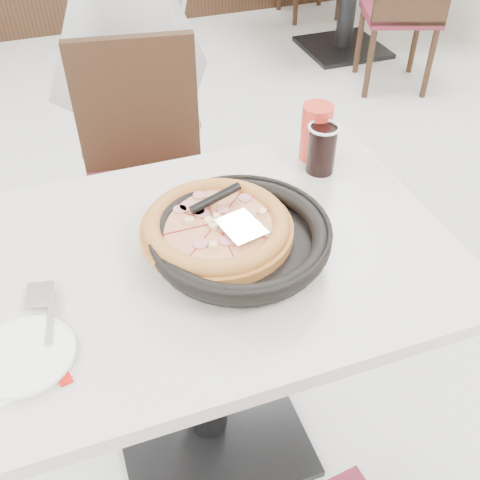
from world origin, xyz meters
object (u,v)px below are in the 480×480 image
object	(u,v)px
main_table	(204,353)
red_cup	(316,132)
chair_far	(148,194)
pizza_pan	(240,243)
cola_glass	(322,150)
bg_chair_right_near	(401,9)
side_plate	(25,356)
pizza	(217,230)

from	to	relation	value
main_table	red_cup	bearing A→B (deg)	33.00
chair_far	pizza_pan	distance (m)	0.76
cola_glass	red_cup	distance (m)	0.07
red_cup	bg_chair_right_near	size ratio (longest dim) A/B	0.17
chair_far	cola_glass	xyz separation A→B (m)	(0.42, -0.43, 0.34)
side_plate	red_cup	world-z (taller)	red_cup
pizza	red_cup	size ratio (longest dim) A/B	2.17
side_plate	pizza_pan	bearing A→B (deg)	15.58
chair_far	side_plate	distance (m)	0.95
chair_far	side_plate	size ratio (longest dim) A/B	5.00
side_plate	bg_chair_right_near	bearing A→B (deg)	43.93
pizza_pan	main_table	bearing A→B (deg)	153.51
pizza	cola_glass	distance (m)	0.43
side_plate	red_cup	distance (m)	0.94
pizza_pan	chair_far	bearing A→B (deg)	97.71
pizza	red_cup	world-z (taller)	red_cup
side_plate	bg_chair_right_near	xyz separation A→B (m)	(2.20, 2.12, -0.28)
pizza_pan	pizza	world-z (taller)	pizza
pizza_pan	bg_chair_right_near	distance (m)	2.65
pizza_pan	bg_chair_right_near	world-z (taller)	bg_chair_right_near
pizza_pan	red_cup	bearing A→B (deg)	43.71
cola_glass	pizza	bearing A→B (deg)	-149.35
pizza_pan	bg_chair_right_near	bearing A→B (deg)	49.13
main_table	pizza	bearing A→B (deg)	-6.96
side_plate	bg_chair_right_near	size ratio (longest dim) A/B	0.20
cola_glass	red_cup	size ratio (longest dim) A/B	0.81
pizza_pan	bg_chair_right_near	xyz separation A→B (m)	(1.72, 1.99, -0.32)
cola_glass	main_table	bearing A→B (deg)	-153.05
chair_far	bg_chair_right_near	bearing A→B (deg)	-135.93
pizza_pan	cola_glass	world-z (taller)	cola_glass
main_table	side_plate	xyz separation A→B (m)	(-0.39, -0.18, 0.38)
chair_far	side_plate	bearing A→B (deg)	72.89
cola_glass	chair_far	bearing A→B (deg)	134.29
main_table	pizza	size ratio (longest dim) A/B	3.45
main_table	pizza_pan	xyz separation A→B (m)	(0.09, -0.05, 0.42)
main_table	red_cup	size ratio (longest dim) A/B	7.50
pizza_pan	cola_glass	bearing A→B (deg)	38.27
chair_far	cola_glass	bearing A→B (deg)	142.65
main_table	cola_glass	bearing A→B (deg)	26.95
side_plate	red_cup	xyz separation A→B (m)	(0.82, 0.46, 0.07)
main_table	bg_chair_right_near	xyz separation A→B (m)	(1.81, 1.94, 0.10)
pizza_pan	red_cup	world-z (taller)	red_cup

